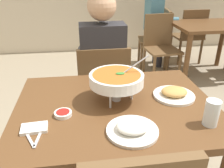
% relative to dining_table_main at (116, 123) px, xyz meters
% --- Properties ---
extents(dining_table_main, '(1.10, 0.84, 0.77)m').
position_rel_dining_table_main_xyz_m(dining_table_main, '(0.00, 0.00, 0.00)').
color(dining_table_main, brown).
rests_on(dining_table_main, ground_plane).
extents(chair_diner_main, '(0.44, 0.44, 0.90)m').
position_rel_dining_table_main_xyz_m(chair_diner_main, '(-0.00, 0.71, -0.13)').
color(chair_diner_main, brown).
rests_on(chair_diner_main, ground_plane).
extents(diner_main, '(0.40, 0.45, 1.31)m').
position_rel_dining_table_main_xyz_m(diner_main, '(0.00, 0.74, 0.10)').
color(diner_main, '#2D2D38').
rests_on(diner_main, ground_plane).
extents(curry_bowl, '(0.33, 0.30, 0.26)m').
position_rel_dining_table_main_xyz_m(curry_bowl, '(0.01, 0.04, 0.26)').
color(curry_bowl, silver).
rests_on(curry_bowl, dining_table_main).
extents(rice_plate, '(0.24, 0.24, 0.06)m').
position_rel_dining_table_main_xyz_m(rice_plate, '(0.04, -0.26, 0.15)').
color(rice_plate, white).
rests_on(rice_plate, dining_table_main).
extents(appetizer_plate, '(0.24, 0.24, 0.06)m').
position_rel_dining_table_main_xyz_m(appetizer_plate, '(0.35, 0.04, 0.15)').
color(appetizer_plate, white).
rests_on(appetizer_plate, dining_table_main).
extents(sauce_dish, '(0.09, 0.09, 0.02)m').
position_rel_dining_table_main_xyz_m(sauce_dish, '(-0.28, -0.08, 0.14)').
color(sauce_dish, white).
rests_on(sauce_dish, dining_table_main).
extents(napkin_folded, '(0.13, 0.09, 0.02)m').
position_rel_dining_table_main_xyz_m(napkin_folded, '(-0.41, -0.18, 0.14)').
color(napkin_folded, white).
rests_on(napkin_folded, dining_table_main).
extents(fork_utensil, '(0.09, 0.16, 0.01)m').
position_rel_dining_table_main_xyz_m(fork_utensil, '(-0.43, -0.23, 0.13)').
color(fork_utensil, silver).
rests_on(fork_utensil, dining_table_main).
extents(spoon_utensil, '(0.04, 0.17, 0.01)m').
position_rel_dining_table_main_xyz_m(spoon_utensil, '(-0.38, -0.23, 0.13)').
color(spoon_utensil, silver).
rests_on(spoon_utensil, dining_table_main).
extents(drink_glass, '(0.07, 0.07, 0.13)m').
position_rel_dining_table_main_xyz_m(drink_glass, '(0.42, -0.25, 0.19)').
color(drink_glass, silver).
rests_on(drink_glass, dining_table_main).
extents(dining_table_far, '(1.00, 0.80, 0.77)m').
position_rel_dining_table_main_xyz_m(dining_table_far, '(1.64, 1.96, -0.01)').
color(dining_table_far, brown).
rests_on(dining_table_far, ground_plane).
extents(chair_bg_left, '(0.50, 0.50, 0.90)m').
position_rel_dining_table_main_xyz_m(chair_bg_left, '(1.08, 2.45, -0.13)').
color(chair_bg_left, brown).
rests_on(chair_bg_left, ground_plane).
extents(chair_bg_right, '(0.48, 0.48, 0.90)m').
position_rel_dining_table_main_xyz_m(chair_bg_right, '(0.95, 2.01, -0.13)').
color(chair_bg_right, brown).
rests_on(chair_bg_right, ground_plane).
extents(chair_bg_corner, '(0.45, 0.45, 0.90)m').
position_rel_dining_table_main_xyz_m(chair_bg_corner, '(1.63, 2.50, -0.13)').
color(chair_bg_corner, brown).
rests_on(chair_bg_corner, ground_plane).
extents(patron_bg_left, '(0.45, 0.40, 1.31)m').
position_rel_dining_table_main_xyz_m(patron_bg_left, '(1.01, 2.48, 0.10)').
color(patron_bg_left, '#2D2D38').
rests_on(patron_bg_left, ground_plane).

